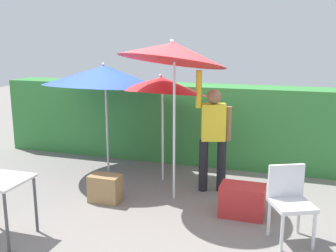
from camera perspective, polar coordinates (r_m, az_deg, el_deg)
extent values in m
plane|color=gray|center=(5.82, -0.92, -11.25)|extent=(24.00, 24.00, 0.00)
cube|color=#38843D|center=(7.62, 4.38, 0.34)|extent=(8.00, 0.70, 1.49)
cylinder|color=silver|center=(5.73, 0.88, -0.95)|extent=(0.04, 0.04, 2.02)
cone|color=red|center=(5.59, 0.74, 10.58)|extent=(1.58, 1.56, 0.65)
sphere|color=silver|center=(5.61, 0.56, 12.14)|extent=(0.05, 0.05, 0.05)
cylinder|color=silver|center=(6.57, -0.77, -1.66)|extent=(0.04, 0.04, 1.48)
cone|color=red|center=(6.42, -0.93, 5.90)|extent=(1.51, 1.52, 0.52)
sphere|color=silver|center=(6.41, -1.09, 7.24)|extent=(0.05, 0.05, 0.05)
cylinder|color=silver|center=(7.08, -8.75, -0.54)|extent=(0.04, 0.04, 1.53)
cone|color=blue|center=(6.94, -9.13, 7.11)|extent=(2.09, 2.11, 0.59)
sphere|color=silver|center=(6.93, -9.30, 8.77)|extent=(0.05, 0.05, 0.05)
cylinder|color=black|center=(6.22, 5.10, -5.66)|extent=(0.14, 0.14, 0.82)
cylinder|color=black|center=(6.25, 7.68, -5.65)|extent=(0.14, 0.14, 0.82)
cube|color=yellow|center=(6.05, 6.55, 0.56)|extent=(0.41, 0.31, 0.56)
sphere|color=#8C6647|center=(5.99, 6.64, 4.21)|extent=(0.22, 0.22, 0.22)
cylinder|color=yellow|center=(5.96, 4.45, 5.28)|extent=(0.11, 0.11, 0.56)
cylinder|color=#8C6647|center=(6.08, 8.70, 0.36)|extent=(0.11, 0.11, 0.52)
cylinder|color=silver|center=(4.75, 16.06, -14.61)|extent=(0.04, 0.04, 0.44)
cylinder|color=silver|center=(4.91, 20.25, -13.99)|extent=(0.04, 0.04, 0.44)
cylinder|color=silver|center=(5.06, 14.30, -12.74)|extent=(0.04, 0.04, 0.44)
cylinder|color=silver|center=(5.21, 18.26, -12.24)|extent=(0.04, 0.04, 0.44)
cube|color=silver|center=(4.88, 17.41, -10.78)|extent=(0.59, 0.59, 0.05)
cube|color=silver|center=(4.97, 16.60, -7.52)|extent=(0.41, 0.23, 0.40)
cube|color=red|center=(5.50, 10.62, -10.49)|extent=(0.59, 0.38, 0.43)
cube|color=#9E7A4C|center=(5.94, -9.00, -8.84)|extent=(0.45, 0.29, 0.40)
cylinder|color=#4C4C51|center=(5.20, -18.48, -10.63)|extent=(0.04, 0.04, 0.72)
cylinder|color=#4C4C51|center=(4.83, -22.18, -12.75)|extent=(0.04, 0.04, 0.72)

